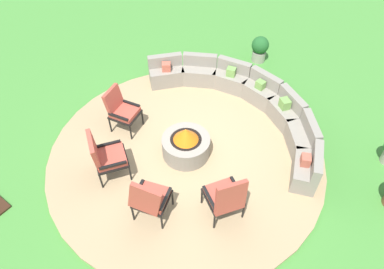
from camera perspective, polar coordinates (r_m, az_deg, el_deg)
The scene contains 9 objects.
ground_plane at distance 7.43m, azimuth -0.93°, elevation -3.27°, with size 24.00×24.00×0.00m, color #478C38.
patio_circle at distance 7.41m, azimuth -0.94°, elevation -3.12°, with size 5.64×5.64×0.06m, color tan.
fire_pit at distance 7.18m, azimuth -0.96°, elevation -1.57°, with size 0.97×0.97×0.71m.
curved_stone_bench at distance 8.16m, azimuth 8.67°, elevation 5.24°, with size 4.76×2.20×0.72m.
lounge_chair_front_left at distance 7.68m, azimuth -11.24°, elevation 4.02°, with size 0.68×0.63×1.00m.
lounge_chair_front_right at distance 6.83m, azimuth -13.69°, elevation -3.24°, with size 0.83×0.84×1.08m.
lounge_chair_back_left at distance 6.12m, azimuth -6.81°, elevation -10.10°, with size 0.74×0.73×1.08m.
lounge_chair_back_right at distance 6.13m, azimuth 5.41°, elevation -9.82°, with size 0.81×0.83×1.07m.
potted_plant_1 at distance 9.86m, azimuth 10.76°, elevation 13.36°, with size 0.45×0.45×0.71m.
Camera 1 is at (2.97, -3.72, 5.71)m, focal length 33.46 mm.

